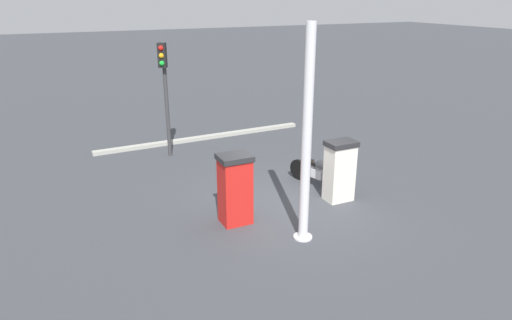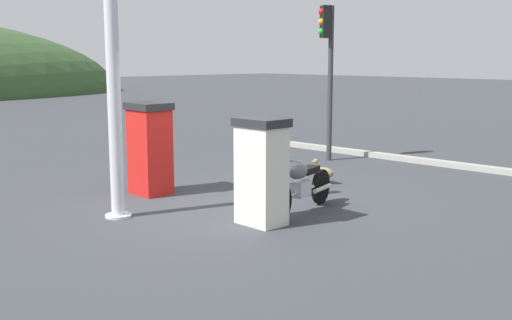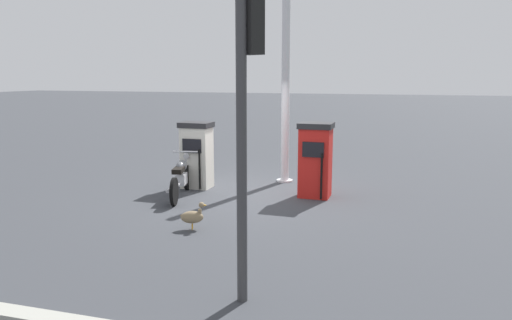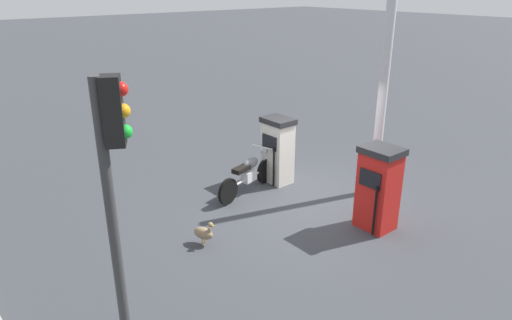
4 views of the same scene
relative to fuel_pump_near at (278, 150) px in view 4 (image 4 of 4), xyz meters
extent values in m
plane|color=#383A3F|center=(0.30, 1.40, -0.78)|extent=(120.00, 120.00, 0.00)
cube|color=silver|center=(0.00, 0.00, -0.07)|extent=(0.48, 0.66, 1.42)
cube|color=black|center=(0.25, 0.00, 0.24)|extent=(0.03, 0.46, 0.32)
cube|color=#262628|center=(0.00, 0.00, 0.70)|extent=(0.53, 0.72, 0.12)
cylinder|color=black|center=(0.29, 0.20, -0.29)|extent=(0.04, 0.04, 0.92)
cube|color=red|center=(0.00, 2.80, -0.04)|extent=(0.54, 0.65, 1.49)
cube|color=black|center=(0.28, 2.80, 0.29)|extent=(0.03, 0.46, 0.32)
cube|color=#262628|center=(0.00, 2.80, 0.77)|extent=(0.60, 0.72, 0.12)
cylinder|color=black|center=(0.32, 2.99, -0.26)|extent=(0.04, 0.04, 0.97)
cylinder|color=black|center=(0.26, -0.13, -0.50)|extent=(0.57, 0.22, 0.57)
cylinder|color=black|center=(1.59, 0.23, -0.50)|extent=(0.57, 0.22, 0.57)
cube|color=silver|center=(0.88, 0.03, -0.40)|extent=(0.40, 0.29, 0.24)
cylinder|color=silver|center=(0.93, 0.05, -0.45)|extent=(1.01, 0.32, 0.05)
ellipsoid|color=#595B60|center=(0.81, 0.02, -0.12)|extent=(0.52, 0.34, 0.24)
cube|color=black|center=(1.14, 0.10, -0.15)|extent=(0.48, 0.31, 0.10)
cylinder|color=silver|center=(0.30, -0.12, -0.20)|extent=(0.26, 0.11, 0.57)
cylinder|color=silver|center=(0.38, -0.10, 0.12)|extent=(0.18, 0.55, 0.04)
sphere|color=silver|center=(0.28, -0.13, 0.00)|extent=(0.17, 0.17, 0.14)
cylinder|color=silver|center=(1.43, 0.06, -0.48)|extent=(0.55, 0.21, 0.07)
ellipsoid|color=#847051|center=(2.87, 1.23, -0.57)|extent=(0.32, 0.43, 0.21)
cylinder|color=#847051|center=(2.82, 1.36, -0.50)|extent=(0.08, 0.08, 0.15)
sphere|color=#847051|center=(2.81, 1.38, -0.35)|extent=(0.12, 0.12, 0.10)
cone|color=orange|center=(2.79, 1.44, -0.36)|extent=(0.06, 0.08, 0.04)
cone|color=#847051|center=(2.93, 1.07, -0.54)|extent=(0.10, 0.10, 0.08)
cylinder|color=orange|center=(2.83, 1.22, -0.73)|extent=(0.02, 0.02, 0.11)
cylinder|color=orange|center=(2.91, 1.24, -0.73)|extent=(0.02, 0.02, 0.11)
cylinder|color=#38383A|center=(5.08, 2.93, 0.99)|extent=(0.16, 0.16, 3.54)
cube|color=black|center=(4.96, 2.99, 2.40)|extent=(0.29, 0.31, 0.72)
sphere|color=red|center=(4.87, 3.04, 2.62)|extent=(0.20, 0.20, 0.15)
sphere|color=orange|center=(4.87, 3.04, 2.40)|extent=(0.20, 0.20, 0.15)
sphere|color=green|center=(4.87, 3.04, 2.18)|extent=(0.20, 0.20, 0.15)
cylinder|color=silver|center=(-1.29, 1.79, 1.43)|extent=(0.20, 0.20, 4.43)
cylinder|color=silver|center=(-1.29, 1.79, -0.76)|extent=(0.40, 0.40, 0.04)
camera|label=1|loc=(-8.56, 6.34, 4.09)|focal=31.91mm
camera|label=2|loc=(-6.10, -6.22, 1.60)|focal=43.42mm
camera|label=3|loc=(10.01, 4.69, 1.82)|focal=33.51mm
camera|label=4|loc=(6.68, 7.33, 3.60)|focal=32.17mm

